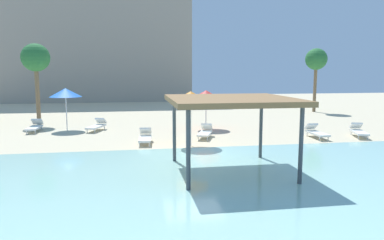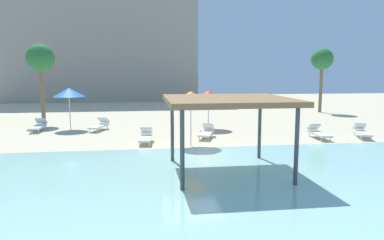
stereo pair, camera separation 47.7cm
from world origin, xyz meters
The scene contains 15 objects.
ground_plane centered at (0.00, 0.00, 0.00)m, with size 80.00×80.00×0.00m, color beige.
lagoon_water centered at (0.00, -5.25, 0.02)m, with size 44.00×13.50×0.04m, color #99D1C6.
shade_pavilion centered at (0.89, -2.66, 2.55)m, with size 4.33×4.33×2.72m.
beach_umbrella_red_0 centered at (2.03, 7.22, 2.17)m, with size 1.98×1.98×2.45m.
beach_umbrella_orange_2 centered at (0.24, 2.20, 2.42)m, with size 1.90×1.90×2.68m.
beach_umbrella_blue_3 centered at (-6.62, 8.21, 2.33)m, with size 1.95×1.95×2.60m.
lounge_chair_0 centered at (1.37, 4.17, 0.33)m, with size 1.21×1.99×0.74m.
lounge_chair_1 centered at (7.38, 3.17, 0.33)m, with size 0.64×1.91×0.74m.
lounge_chair_2 centered at (-8.42, 7.82, 0.33)m, with size 0.63×1.91×0.74m.
lounge_chair_3 centered at (-1.95, 3.19, 0.33)m, with size 0.74×1.94×0.74m.
lounge_chair_4 centered at (9.91, 3.08, 0.33)m, with size 1.18×1.99×0.74m.
lounge_chair_5 centered at (-4.74, 7.60, 0.33)m, with size 1.18×1.99×0.74m.
palm_tree_0 centered at (-8.99, 11.19, 4.45)m, with size 1.90×1.90×5.51m.
palm_tree_1 centered at (13.62, 15.08, 4.58)m, with size 1.90×1.90×5.65m.
hotel_block_0 centered at (-7.29, 33.13, 8.28)m, with size 23.81×9.98×16.55m, color #9E9384.
Camera 2 is at (-2.09, -15.05, 3.64)m, focal length 33.67 mm.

